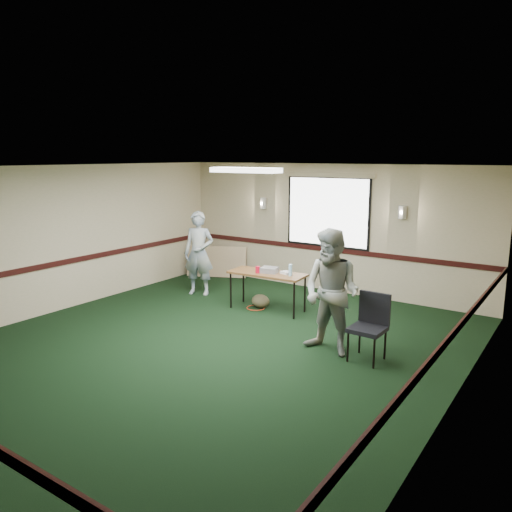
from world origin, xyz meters
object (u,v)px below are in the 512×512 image
Objects in this scene: person_left at (199,253)px; projector at (269,270)px; folding_table at (267,275)px; person_right at (332,292)px; conference_chair at (370,321)px.

projector is at bearing -24.27° from person_left.
person_right reaches higher than folding_table.
folding_table is 0.11m from projector.
person_left is at bearing 167.66° from person_right.
projector is 1.82m from person_left.
person_right is at bearing -37.03° from folding_table.
person_left is 0.94× the size of person_right.
person_right is (1.87, -1.24, 0.15)m from projector.
conference_chair is at bearing 20.76° from person_right.
projector is 0.31× the size of conference_chair.
person_right reaches higher than conference_chair.
conference_chair is (2.46, -1.09, -0.11)m from folding_table.
person_left is (-1.78, 0.13, 0.20)m from folding_table.
person_left is (-1.81, 0.11, 0.10)m from projector.
person_right reaches higher than projector.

